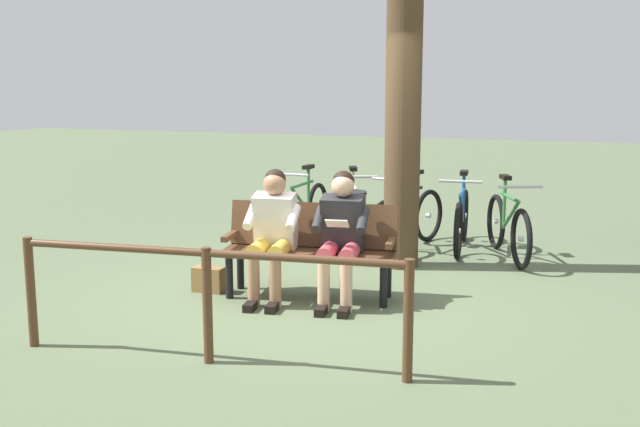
% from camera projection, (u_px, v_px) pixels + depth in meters
% --- Properties ---
extents(ground_plane, '(40.00, 40.00, 0.00)m').
position_uv_depth(ground_plane, '(312.00, 297.00, 7.09)').
color(ground_plane, '#566647').
extents(bench, '(1.65, 0.71, 0.87)m').
position_uv_depth(bench, '(311.00, 243.00, 7.07)').
color(bench, '#51331E').
rests_on(bench, ground).
extents(person_reading, '(0.53, 0.81, 1.20)m').
position_uv_depth(person_reading, '(341.00, 231.00, 6.82)').
color(person_reading, '#262628').
rests_on(person_reading, ground).
extents(person_companion, '(0.53, 0.81, 1.20)m').
position_uv_depth(person_companion, '(273.00, 228.00, 6.95)').
color(person_companion, white).
rests_on(person_companion, ground).
extents(handbag, '(0.30, 0.15, 0.24)m').
position_uv_depth(handbag, '(208.00, 280.00, 7.26)').
color(handbag, olive).
rests_on(handbag, ground).
extents(tree_trunk, '(0.38, 0.38, 3.95)m').
position_uv_depth(tree_trunk, '(404.00, 83.00, 7.95)').
color(tree_trunk, '#4C3823').
rests_on(tree_trunk, ground).
extents(litter_bin, '(0.37, 0.37, 0.78)m').
position_uv_depth(litter_bin, '(350.00, 225.00, 8.54)').
color(litter_bin, slate).
rests_on(litter_bin, ground).
extents(bicycle_silver, '(0.73, 1.58, 0.94)m').
position_uv_depth(bicycle_silver, '(508.00, 227.00, 8.59)').
color(bicycle_silver, black).
rests_on(bicycle_silver, ground).
extents(bicycle_blue, '(0.48, 1.68, 0.94)m').
position_uv_depth(bicycle_blue, '(462.00, 220.00, 9.02)').
color(bicycle_blue, black).
rests_on(bicycle_blue, ground).
extents(bicycle_purple, '(0.63, 1.62, 0.94)m').
position_uv_depth(bicycle_purple, '(408.00, 219.00, 9.10)').
color(bicycle_purple, black).
rests_on(bicycle_purple, ground).
extents(bicycle_green, '(0.73, 1.58, 0.94)m').
position_uv_depth(bicycle_green, '(354.00, 214.00, 9.44)').
color(bicycle_green, black).
rests_on(bicycle_green, ground).
extents(bicycle_red, '(0.48, 1.68, 0.94)m').
position_uv_depth(bicycle_red, '(303.00, 211.00, 9.64)').
color(bicycle_red, black).
rests_on(bicycle_red, ground).
extents(railing_fence, '(2.92, 0.38, 0.85)m').
position_uv_depth(railing_fence, '(207.00, 284.00, 5.35)').
color(railing_fence, '#51331E').
rests_on(railing_fence, ground).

